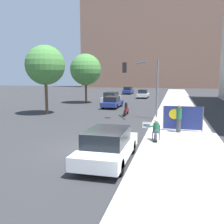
{
  "coord_description": "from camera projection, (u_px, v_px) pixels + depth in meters",
  "views": [
    {
      "loc": [
        3.8,
        -11.57,
        3.66
      ],
      "look_at": [
        -0.35,
        4.98,
        1.24
      ],
      "focal_mm": 40.0,
      "sensor_mm": 36.0,
      "label": 1
    }
  ],
  "objects": [
    {
      "name": "traffic_light_pole",
      "position": [
        144.0,
        78.0,
        21.13
      ],
      "size": [
        2.94,
        2.7,
        4.98
      ],
      "color": "slate",
      "rests_on": "sidewalk_curb"
    },
    {
      "name": "motorcycle_on_road",
      "position": [
        126.0,
        110.0,
        23.77
      ],
      "size": [
        0.28,
        2.17,
        1.26
      ],
      "color": "maroon",
      "rests_on": "ground_plane"
    },
    {
      "name": "ground_plane",
      "position": [
        95.0,
        150.0,
        12.54
      ],
      "size": [
        160.0,
        160.0,
        0.0
      ],
      "primitive_type": "plane",
      "color": "#303033"
    },
    {
      "name": "car_on_road_midblock",
      "position": [
        111.0,
        97.0,
        35.21
      ],
      "size": [
        1.84,
        4.68,
        1.51
      ],
      "color": "silver",
      "rests_on": "ground_plane"
    },
    {
      "name": "sidewalk_curb",
      "position": [
        179.0,
        111.0,
        25.9
      ],
      "size": [
        4.3,
        90.0,
        0.14
      ],
      "primitive_type": "cube",
      "color": "#B7B2A8",
      "rests_on": "ground_plane"
    },
    {
      "name": "street_tree_midblock",
      "position": [
        86.0,
        70.0,
        34.25
      ],
      "size": [
        4.27,
        4.27,
        6.77
      ],
      "color": "brown",
      "rests_on": "ground_plane"
    },
    {
      "name": "parked_car_curbside",
      "position": [
        108.0,
        145.0,
        10.74
      ],
      "size": [
        1.89,
        4.56,
        1.46
      ],
      "color": "white",
      "rests_on": "ground_plane"
    },
    {
      "name": "building_backdrop_far",
      "position": [
        159.0,
        28.0,
        84.06
      ],
      "size": [
        52.0,
        12.0,
        39.54
      ],
      "color": "#936B56",
      "rests_on": "ground_plane"
    },
    {
      "name": "car_on_road_nearest",
      "position": [
        112.0,
        102.0,
        29.54
      ],
      "size": [
        1.79,
        4.44,
        1.35
      ],
      "color": "navy",
      "rests_on": "ground_plane"
    },
    {
      "name": "jogger_on_sidewalk",
      "position": [
        179.0,
        118.0,
        15.81
      ],
      "size": [
        0.34,
        0.34,
        1.75
      ],
      "rotation": [
        0.0,
        0.0,
        3.33
      ],
      "color": "#424247",
      "rests_on": "sidewalk_curb"
    },
    {
      "name": "car_on_road_distant",
      "position": [
        143.0,
        94.0,
        42.95
      ],
      "size": [
        1.71,
        4.11,
        1.45
      ],
      "color": "white",
      "rests_on": "ground_plane"
    },
    {
      "name": "car_on_road_far_lane",
      "position": [
        128.0,
        90.0,
        53.01
      ],
      "size": [
        1.8,
        4.59,
        1.52
      ],
      "color": "navy",
      "rests_on": "ground_plane"
    },
    {
      "name": "street_tree_near_curb",
      "position": [
        45.0,
        65.0,
        23.83
      ],
      "size": [
        3.78,
        3.78,
        6.65
      ],
      "color": "brown",
      "rests_on": "ground_plane"
    },
    {
      "name": "protest_banner",
      "position": [
        182.0,
        118.0,
        16.19
      ],
      "size": [
        2.53,
        0.06,
        1.63
      ],
      "color": "slate",
      "rests_on": "sidewalk_curb"
    },
    {
      "name": "seated_protester",
      "position": [
        156.0,
        129.0,
        13.79
      ],
      "size": [
        0.96,
        0.77,
        1.2
      ],
      "rotation": [
        0.0,
        0.0,
        -0.12
      ],
      "color": "#474C56",
      "rests_on": "sidewalk_curb"
    }
  ]
}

